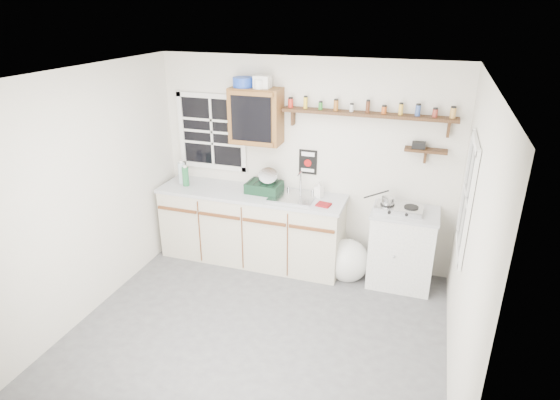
{
  "coord_description": "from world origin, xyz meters",
  "views": [
    {
      "loc": [
        1.4,
        -3.59,
        3.03
      ],
      "look_at": [
        0.04,
        0.55,
        1.2
      ],
      "focal_mm": 30.0,
      "sensor_mm": 36.0,
      "label": 1
    }
  ],
  "objects_px": {
    "upper_cabinet": "(256,116)",
    "dish_rack": "(265,184)",
    "main_cabinet": "(251,226)",
    "spice_shelf": "(368,113)",
    "right_cabinet": "(402,248)",
    "hotplate": "(399,208)"
  },
  "relations": [
    {
      "from": "upper_cabinet",
      "to": "dish_rack",
      "type": "distance_m",
      "value": 0.82
    },
    {
      "from": "upper_cabinet",
      "to": "dish_rack",
      "type": "bearing_deg",
      "value": -30.87
    },
    {
      "from": "spice_shelf",
      "to": "right_cabinet",
      "type": "bearing_deg",
      "value": -19.96
    },
    {
      "from": "spice_shelf",
      "to": "hotplate",
      "type": "bearing_deg",
      "value": -25.18
    },
    {
      "from": "dish_rack",
      "to": "right_cabinet",
      "type": "bearing_deg",
      "value": 0.86
    },
    {
      "from": "main_cabinet",
      "to": "dish_rack",
      "type": "height_order",
      "value": "dish_rack"
    },
    {
      "from": "right_cabinet",
      "to": "hotplate",
      "type": "distance_m",
      "value": 0.49
    },
    {
      "from": "right_cabinet",
      "to": "hotplate",
      "type": "relative_size",
      "value": 1.72
    },
    {
      "from": "hotplate",
      "to": "dish_rack",
      "type": "bearing_deg",
      "value": -179.22
    },
    {
      "from": "upper_cabinet",
      "to": "dish_rack",
      "type": "height_order",
      "value": "upper_cabinet"
    },
    {
      "from": "right_cabinet",
      "to": "upper_cabinet",
      "type": "bearing_deg",
      "value": 176.24
    },
    {
      "from": "hotplate",
      "to": "main_cabinet",
      "type": "bearing_deg",
      "value": -176.98
    },
    {
      "from": "right_cabinet",
      "to": "spice_shelf",
      "type": "relative_size",
      "value": 0.48
    },
    {
      "from": "upper_cabinet",
      "to": "spice_shelf",
      "type": "relative_size",
      "value": 0.34
    },
    {
      "from": "main_cabinet",
      "to": "dish_rack",
      "type": "relative_size",
      "value": 5.49
    },
    {
      "from": "dish_rack",
      "to": "spice_shelf",
      "type": "bearing_deg",
      "value": 9.61
    },
    {
      "from": "upper_cabinet",
      "to": "hotplate",
      "type": "bearing_deg",
      "value": -4.59
    },
    {
      "from": "dish_rack",
      "to": "hotplate",
      "type": "xyz_separation_m",
      "value": [
        1.59,
        -0.06,
        -0.07
      ]
    },
    {
      "from": "upper_cabinet",
      "to": "spice_shelf",
      "type": "distance_m",
      "value": 1.29
    },
    {
      "from": "main_cabinet",
      "to": "upper_cabinet",
      "type": "bearing_deg",
      "value": 76.32
    },
    {
      "from": "main_cabinet",
      "to": "spice_shelf",
      "type": "relative_size",
      "value": 1.21
    },
    {
      "from": "main_cabinet",
      "to": "spice_shelf",
      "type": "bearing_deg",
      "value": 9.18
    }
  ]
}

